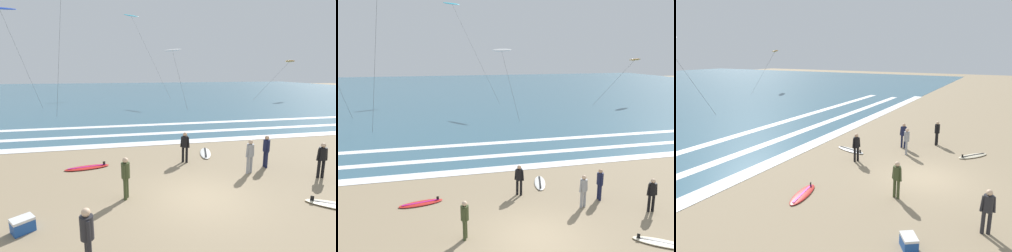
% 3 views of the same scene
% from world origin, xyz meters
% --- Properties ---
extents(ground_plane, '(160.00, 160.00, 0.00)m').
position_xyz_m(ground_plane, '(0.00, 0.00, 0.00)').
color(ground_plane, '#937F60').
extents(ocean_surface, '(140.00, 90.00, 0.01)m').
position_xyz_m(ocean_surface, '(0.00, 52.62, 0.01)').
color(ocean_surface, '#386075').
rests_on(ocean_surface, ground).
extents(wave_foam_shoreline, '(58.09, 1.07, 0.01)m').
position_xyz_m(wave_foam_shoreline, '(-0.81, 8.02, 0.01)').
color(wave_foam_shoreline, white).
rests_on(wave_foam_shoreline, ocean_surface).
extents(wave_foam_mid_break, '(50.96, 0.77, 0.01)m').
position_xyz_m(wave_foam_mid_break, '(0.47, 10.73, 0.01)').
color(wave_foam_mid_break, white).
rests_on(wave_foam_mid_break, ocean_surface).
extents(wave_foam_outer_break, '(54.84, 0.84, 0.01)m').
position_xyz_m(wave_foam_outer_break, '(-0.87, 14.12, 0.01)').
color(wave_foam_outer_break, white).
rests_on(wave_foam_outer_break, ocean_surface).
extents(surfer_right_near, '(0.52, 0.32, 1.60)m').
position_xyz_m(surfer_right_near, '(5.84, 0.74, 0.96)').
color(surfer_right_near, black).
rests_on(surfer_right_near, ground).
extents(surfer_left_near, '(0.32, 0.51, 1.60)m').
position_xyz_m(surfer_left_near, '(4.20, 2.48, 0.96)').
color(surfer_left_near, '#141938').
rests_on(surfer_left_near, ground).
extents(surfer_foreground_main, '(0.51, 0.32, 1.60)m').
position_xyz_m(surfer_foreground_main, '(3.02, 1.92, 0.96)').
color(surfer_foreground_main, gray).
rests_on(surfer_foreground_main, ground).
extents(surfer_mid_group, '(0.32, 0.50, 1.60)m').
position_xyz_m(surfer_mid_group, '(-2.72, 0.54, 0.96)').
color(surfer_mid_group, '#384223').
rests_on(surfer_mid_group, ground).
extents(surfer_background_far, '(0.47, 0.35, 1.60)m').
position_xyz_m(surfer_background_far, '(0.50, 4.00, 0.96)').
color(surfer_background_far, black).
rests_on(surfer_background_far, ground).
extents(surfboard_near_water, '(2.04, 1.74, 0.25)m').
position_xyz_m(surfboard_near_water, '(4.49, -1.66, 0.05)').
color(surfboard_near_water, beige).
rests_on(surfboard_near_water, ground).
extents(surfboard_right_spare, '(2.17, 0.96, 0.25)m').
position_xyz_m(surfboard_right_spare, '(-4.40, 4.14, 0.05)').
color(surfboard_right_spare, red).
rests_on(surfboard_right_spare, ground).
extents(surfboard_foreground_flat, '(1.20, 2.18, 0.25)m').
position_xyz_m(surfboard_foreground_flat, '(2.06, 5.16, 0.05)').
color(surfboard_foreground_flat, silver).
rests_on(surfboard_foreground_flat, ground).
extents(kite_orange_far_left, '(8.38, 2.24, 6.42)m').
position_xyz_m(kite_orange_far_left, '(26.04, 31.48, 6.18)').
color(kite_orange_far_left, orange).
rests_on(kite_orange_far_left, ground).
extents(kite_cyan_far_right, '(6.96, 11.83, 15.15)m').
position_xyz_m(kite_cyan_far_right, '(1.45, 45.67, 14.80)').
color(kite_cyan_far_right, '#23A8C6').
rests_on(kite_cyan_far_right, ground).
extents(kite_white_distant_high, '(2.46, 8.46, 7.71)m').
position_xyz_m(kite_white_distant_high, '(5.60, 28.96, 7.45)').
color(kite_white_distant_high, white).
rests_on(kite_white_distant_high, ground).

